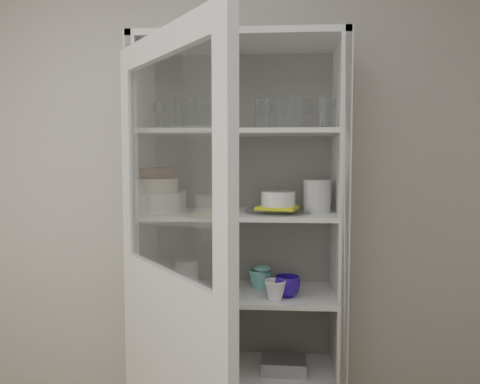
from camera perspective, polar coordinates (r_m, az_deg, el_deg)
The scene contains 33 objects.
wall_back at distance 2.56m, azimuth -4.12°, elevation -0.92°, with size 3.60×0.02×2.60m, color #BBB8B3.
pantry_cabinet at distance 2.44m, azimuth 0.10°, elevation -9.74°, with size 1.00×0.45×2.10m.
cupboard_door at distance 1.88m, azimuth -8.51°, elevation -16.27°, with size 0.58×0.74×2.00m.
tumbler_0 at distance 2.23m, azimuth -7.24°, elevation 9.44°, with size 0.07×0.07×0.14m, color silver.
tumbler_1 at distance 2.22m, azimuth -4.43°, elevation 9.42°, with size 0.07×0.07×0.14m, color silver.
tumbler_2 at distance 2.20m, azimuth -2.24°, elevation 9.47°, with size 0.07×0.07×0.14m, color silver.
tumbler_3 at distance 2.18m, azimuth 2.69°, elevation 9.51°, with size 0.07×0.07×0.14m, color silver.
tumbler_4 at distance 2.15m, azimuth 5.39°, elevation 9.45°, with size 0.07×0.07×0.13m, color silver.
tumbler_5 at distance 2.20m, azimuth 6.57°, elevation 9.61°, with size 0.08×0.08×0.15m, color silver.
tumbler_6 at distance 2.20m, azimuth 10.63°, elevation 9.51°, with size 0.07×0.07×0.15m, color silver.
tumbler_7 at distance 2.36m, azimuth -8.45°, elevation 9.14°, with size 0.07×0.07×0.14m, color silver.
tumbler_8 at distance 2.31m, azimuth -6.26°, elevation 9.41°, with size 0.08×0.08×0.16m, color silver.
tumbler_9 at distance 2.37m, azimuth -5.42°, elevation 9.13°, with size 0.07×0.07×0.14m, color silver.
goblet_0 at distance 2.45m, azimuth -9.63°, elevation 9.37°, with size 0.08×0.08×0.18m, color silver, non-canonical shape.
goblet_1 at distance 2.42m, azimuth -4.12°, elevation 9.27°, with size 0.07×0.07×0.16m, color silver, non-canonical shape.
goblet_2 at distance 2.43m, azimuth 3.00°, elevation 9.39°, with size 0.08×0.08×0.18m, color silver, non-canonical shape.
goblet_3 at distance 2.44m, azimuth 8.03°, elevation 9.43°, with size 0.08×0.08×0.18m, color silver, non-canonical shape.
plate_stack_front at distance 2.33m, azimuth -10.18°, elevation -1.23°, with size 0.26×0.26×0.10m, color white.
plate_stack_back at distance 2.47m, azimuth -8.78°, elevation -0.91°, with size 0.19×0.19×0.10m, color white.
cream_bowl at distance 2.33m, azimuth -10.21°, elevation 0.81°, with size 0.22×0.22×0.07m, color beige.
terracotta_bowl at distance 2.32m, azimuth -10.22°, elevation 2.28°, with size 0.21×0.21×0.05m, color brown.
glass_platter at distance 2.29m, azimuth 4.68°, elevation -2.29°, with size 0.33×0.33×0.02m, color silver.
yellow_trivet at distance 2.29m, azimuth 4.68°, elevation -1.89°, with size 0.19×0.19×0.01m, color yellow.
white_ramekin at distance 2.28m, azimuth 4.68°, elevation -0.83°, with size 0.17×0.17×0.07m, color white.
grey_bowl_stack at distance 2.31m, azimuth 9.37°, elevation -0.50°, with size 0.13×0.13×0.16m, color #B5B5B5.
mug_blue at distance 2.30m, azimuth 5.76°, elevation -11.36°, with size 0.13×0.13×0.10m, color #221791.
mug_teal at distance 2.45m, azimuth 2.20°, elevation -10.51°, with size 0.10×0.10×0.09m, color teal.
mug_white at distance 2.25m, azimuth 4.30°, elevation -11.84°, with size 0.10×0.10×0.09m, color white.
teal_jar at distance 2.44m, azimuth 2.80°, elevation -10.46°, with size 0.08×0.08×0.10m.
measuring_cups at distance 2.35m, azimuth -8.66°, elevation -11.84°, with size 0.10×0.10×0.04m, color #B9B9BC.
white_canister at distance 2.45m, azimuth -6.51°, elevation -9.87°, with size 0.12×0.12×0.15m, color white.
cream_dish at distance 2.52m, azimuth -5.88°, elevation -20.02°, with size 0.21×0.21×0.07m, color beige.
tin_box at distance 2.50m, azimuth 5.35°, elevation -20.29°, with size 0.22×0.15×0.07m, color #9A99A6.
Camera 1 is at (0.36, -1.03, 1.53)m, focal length 35.00 mm.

